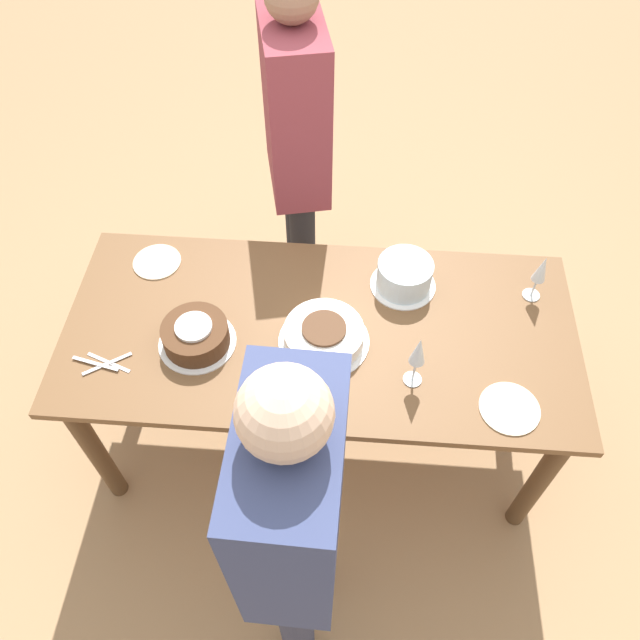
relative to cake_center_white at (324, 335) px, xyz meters
name	(u,v)px	position (x,y,z in m)	size (l,w,h in m)	color
ground_plane	(320,431)	(-0.02, 0.05, -0.80)	(12.00, 12.00, 0.00)	#A87F56
dining_table	(320,347)	(-0.02, 0.05, -0.15)	(1.79, 0.81, 0.77)	brown
cake_center_white	(324,335)	(0.00, 0.00, 0.00)	(0.31, 0.31, 0.08)	white
cake_front_chocolate	(196,335)	(-0.43, -0.04, 0.01)	(0.27, 0.27, 0.10)	white
cake_back_decorated	(404,275)	(0.27, 0.27, 0.02)	(0.24, 0.24, 0.12)	white
wine_glass_near	(418,353)	(0.30, -0.13, 0.12)	(0.06, 0.06, 0.23)	silver
wine_glass_far	(541,271)	(0.73, 0.26, 0.10)	(0.06, 0.06, 0.20)	silver
dessert_plate_left	(157,262)	(-0.66, 0.32, -0.03)	(0.18, 0.18, 0.01)	beige
dessert_plate_right	(509,408)	(0.61, -0.22, -0.03)	(0.19, 0.19, 0.01)	beige
fork_pile	(104,363)	(-0.73, -0.15, -0.03)	(0.21, 0.10, 0.01)	silver
person_cutting	(295,522)	(-0.02, -0.70, 0.18)	(0.23, 0.41, 1.63)	#2D334C
person_watching	(297,141)	(-0.16, 0.79, 0.19)	(0.30, 0.44, 1.65)	#232328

